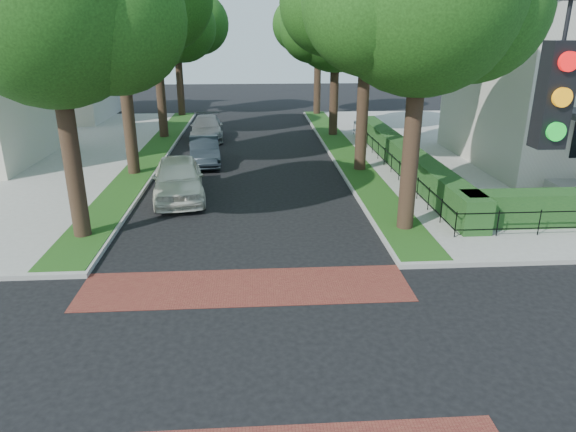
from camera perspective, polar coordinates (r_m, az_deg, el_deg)
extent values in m
plane|color=black|center=(11.52, -4.92, -15.32)|extent=(120.00, 120.00, 0.00)
cube|color=maroon|center=(14.25, -4.72, -7.86)|extent=(9.00, 2.20, 0.01)
cube|color=#244614|center=(29.67, 6.21, 7.23)|extent=(1.60, 29.80, 0.02)
cube|color=#244614|center=(29.79, -14.87, 6.73)|extent=(1.60, 29.80, 0.02)
cylinder|color=black|center=(17.43, 13.74, 10.11)|extent=(0.56, 0.56, 7.35)
sphere|color=#18380F|center=(18.08, 19.95, 20.99)|extent=(4.65, 4.65, 4.65)
sphere|color=#18380F|center=(16.62, 9.52, 22.37)|extent=(4.34, 4.34, 4.34)
cylinder|color=black|center=(25.09, 8.38, 13.72)|extent=(0.56, 0.56, 7.70)
sphere|color=#18380F|center=(25.70, 12.94, 21.80)|extent=(4.95, 4.95, 4.95)
sphere|color=#18380F|center=(24.49, 4.87, 22.54)|extent=(4.62, 4.62, 4.62)
cylinder|color=black|center=(33.95, 5.17, 14.53)|extent=(0.56, 0.56, 6.65)
sphere|color=#18380F|center=(33.81, 5.37, 20.47)|extent=(5.80, 5.80, 5.80)
sphere|color=#18380F|center=(34.38, 8.05, 19.69)|extent=(4.35, 4.35, 4.35)
sphere|color=#18380F|center=(33.42, 2.79, 20.02)|extent=(4.06, 4.06, 4.06)
sphere|color=#18380F|center=(35.26, 5.18, 21.27)|extent=(3.77, 3.77, 3.77)
cylinder|color=black|center=(42.83, 3.30, 15.92)|extent=(0.56, 0.56, 7.00)
sphere|color=#18380F|center=(42.73, 3.41, 20.88)|extent=(6.00, 6.00, 6.00)
sphere|color=#18380F|center=(43.25, 5.66, 20.28)|extent=(4.50, 4.50, 4.50)
sphere|color=#18380F|center=(42.37, 1.28, 20.51)|extent=(4.20, 4.20, 4.20)
sphere|color=#18380F|center=(44.24, 3.31, 21.50)|extent=(3.90, 3.90, 3.90)
cylinder|color=black|center=(17.67, -23.26, 8.62)|extent=(0.56, 0.56, 7.00)
sphere|color=#18380F|center=(17.43, -25.01, 20.58)|extent=(6.00, 6.00, 6.00)
sphere|color=#18380F|center=(17.23, -19.00, 19.99)|extent=(4.50, 4.50, 4.50)
cylinder|color=black|center=(25.22, -17.62, 13.45)|extent=(0.56, 0.56, 8.05)
cylinder|color=black|center=(34.05, -14.05, 14.23)|extent=(0.56, 0.56, 6.86)
sphere|color=#18380F|center=(33.92, -14.59, 20.32)|extent=(5.60, 5.60, 5.60)
sphere|color=#18380F|center=(33.98, -11.73, 19.86)|extent=(4.20, 4.20, 4.20)
sphere|color=#18380F|center=(33.99, -17.07, 19.60)|extent=(3.92, 3.92, 3.92)
sphere|color=#18380F|center=(35.29, -14.08, 21.14)|extent=(3.64, 3.64, 3.64)
cylinder|color=black|center=(42.91, -12.02, 15.64)|extent=(0.56, 0.56, 7.14)
sphere|color=#18380F|center=(42.82, -12.40, 20.67)|extent=(6.20, 6.20, 6.20)
sphere|color=#18380F|center=(42.91, -9.90, 20.29)|extent=(4.65, 4.65, 4.65)
sphere|color=#18380F|center=(42.85, -14.59, 20.11)|extent=(4.34, 4.34, 4.34)
sphere|color=#18380F|center=(44.35, -12.02, 21.31)|extent=(4.03, 4.03, 4.03)
cube|color=#143B19|center=(26.17, 12.77, 6.46)|extent=(1.00, 18.00, 1.20)
cube|color=beige|center=(44.45, -25.42, 13.93)|extent=(9.00, 8.00, 6.50)
cube|color=maroon|center=(41.96, -23.64, 20.92)|extent=(0.80, 0.80, 3.64)
cube|color=black|center=(5.63, 27.48, 11.78)|extent=(0.28, 0.22, 1.00)
cylinder|color=red|center=(5.49, 28.72, 14.82)|extent=(0.18, 0.05, 0.18)
cylinder|color=orange|center=(5.52, 28.16, 11.55)|extent=(0.18, 0.05, 0.18)
cylinder|color=#0CB226|center=(5.56, 27.62, 8.31)|extent=(0.18, 0.05, 0.18)
imported|color=silver|center=(21.77, -12.10, 4.10)|extent=(2.72, 5.27, 1.71)
imported|color=#1E262D|center=(27.36, -9.27, 7.16)|extent=(1.96, 4.40, 1.40)
imported|color=slate|center=(33.86, -8.99, 9.65)|extent=(2.36, 5.10, 1.44)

